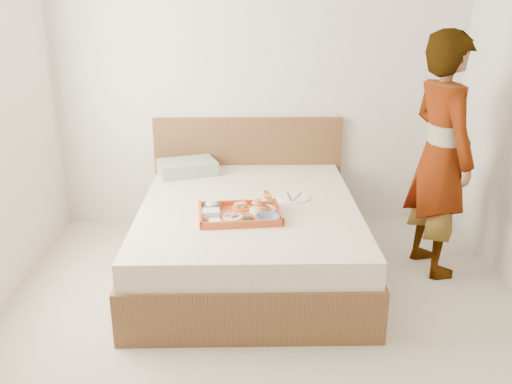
{
  "coord_description": "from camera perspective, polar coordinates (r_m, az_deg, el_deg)",
  "views": [
    {
      "loc": [
        -0.12,
        -2.77,
        1.96
      ],
      "look_at": [
        -0.05,
        0.9,
        0.65
      ],
      "focal_mm": 38.92,
      "sensor_mm": 36.0,
      "label": 1
    }
  ],
  "objects": [
    {
      "name": "ground",
      "position": [
        3.4,
        1.18,
        -15.64
      ],
      "size": [
        3.5,
        4.0,
        0.01
      ],
      "primitive_type": "cube",
      "color": "beige",
      "rests_on": "ground"
    },
    {
      "name": "wall_back",
      "position": [
        4.81,
        0.35,
        11.79
      ],
      "size": [
        3.5,
        0.01,
        2.6
      ],
      "primitive_type": "cube",
      "color": "silver",
      "rests_on": "ground"
    },
    {
      "name": "bed",
      "position": [
        4.13,
        -0.72,
        -4.57
      ],
      "size": [
        1.65,
        2.0,
        0.53
      ],
      "primitive_type": "cube",
      "color": "brown",
      "rests_on": "ground"
    },
    {
      "name": "headboard",
      "position": [
        4.96,
        -0.81,
        2.26
      ],
      "size": [
        1.65,
        0.06,
        0.95
      ],
      "primitive_type": "cube",
      "color": "brown",
      "rests_on": "ground"
    },
    {
      "name": "pillow",
      "position": [
        4.71,
        -7.09,
        2.54
      ],
      "size": [
        0.55,
        0.45,
        0.11
      ],
      "primitive_type": "cube",
      "rotation": [
        0.0,
        0.0,
        0.32
      ],
      "color": "#97B796",
      "rests_on": "bed"
    },
    {
      "name": "tray",
      "position": [
        3.77,
        -1.67,
        -2.23
      ],
      "size": [
        0.59,
        0.45,
        0.05
      ],
      "primitive_type": "cube",
      "rotation": [
        0.0,
        0.0,
        0.09
      ],
      "color": "#BE4A0F",
      "rests_on": "bed"
    },
    {
      "name": "prawn_plate",
      "position": [
        3.84,
        0.72,
        -1.86
      ],
      "size": [
        0.21,
        0.21,
        0.01
      ],
      "primitive_type": "cylinder",
      "rotation": [
        0.0,
        0.0,
        0.09
      ],
      "color": "white",
      "rests_on": "tray"
    },
    {
      "name": "navy_bowl_big",
      "position": [
        3.67,
        1.23,
        -2.72
      ],
      "size": [
        0.17,
        0.17,
        0.04
      ],
      "primitive_type": "imported",
      "rotation": [
        0.0,
        0.0,
        0.09
      ],
      "color": "navy",
      "rests_on": "tray"
    },
    {
      "name": "sauce_dish",
      "position": [
        3.64,
        -0.77,
        -2.99
      ],
      "size": [
        0.09,
        0.09,
        0.03
      ],
      "primitive_type": "cylinder",
      "rotation": [
        0.0,
        0.0,
        0.09
      ],
      "color": "black",
      "rests_on": "tray"
    },
    {
      "name": "meat_plate",
      "position": [
        3.73,
        -2.46,
        -2.57
      ],
      "size": [
        0.15,
        0.15,
        0.01
      ],
      "primitive_type": "cylinder",
      "rotation": [
        0.0,
        0.0,
        0.09
      ],
      "color": "white",
      "rests_on": "tray"
    },
    {
      "name": "bread_plate",
      "position": [
        3.89,
        -1.52,
        -1.6
      ],
      "size": [
        0.15,
        0.15,
        0.01
      ],
      "primitive_type": "cylinder",
      "rotation": [
        0.0,
        0.0,
        0.09
      ],
      "color": "orange",
      "rests_on": "tray"
    },
    {
      "name": "salad_bowl",
      "position": [
        3.88,
        -4.56,
        -1.53
      ],
      "size": [
        0.13,
        0.13,
        0.04
      ],
      "primitive_type": "imported",
      "rotation": [
        0.0,
        0.0,
        0.09
      ],
      "color": "navy",
      "rests_on": "tray"
    },
    {
      "name": "plastic_tub",
      "position": [
        3.74,
        -4.64,
        -2.22
      ],
      "size": [
        0.12,
        0.11,
        0.05
      ],
      "primitive_type": "cube",
      "rotation": [
        0.0,
        0.0,
        0.09
      ],
      "color": "silver",
      "rests_on": "tray"
    },
    {
      "name": "cheese_round",
      "position": [
        3.64,
        -4.26,
        -3.08
      ],
      "size": [
        0.09,
        0.09,
        0.03
      ],
      "primitive_type": "cylinder",
      "rotation": [
        0.0,
        0.0,
        0.09
      ],
      "color": "white",
      "rests_on": "tray"
    },
    {
      "name": "dinner_plate",
      "position": [
        4.12,
        3.83,
        -0.6
      ],
      "size": [
        0.29,
        0.29,
        0.01
      ],
      "primitive_type": "cylinder",
      "rotation": [
        0.0,
        0.0,
        -0.24
      ],
      "color": "white",
      "rests_on": "bed"
    },
    {
      "name": "person",
      "position": [
        4.17,
        18.46,
        3.55
      ],
      "size": [
        0.55,
        0.72,
        1.75
      ],
      "primitive_type": "imported",
      "rotation": [
        0.0,
        0.0,
        1.8
      ],
      "color": "silver",
      "rests_on": "ground"
    }
  ]
}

